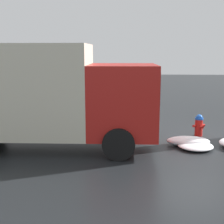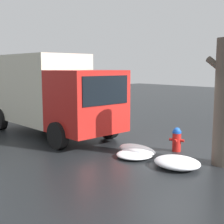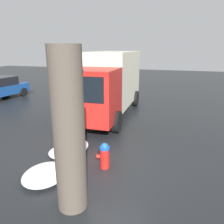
{
  "view_description": "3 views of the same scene",
  "coord_description": "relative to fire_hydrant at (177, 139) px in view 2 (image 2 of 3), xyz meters",
  "views": [
    {
      "loc": [
        2.4,
        10.85,
        2.93
      ],
      "look_at": [
        3.03,
        0.7,
        0.96
      ],
      "focal_mm": 50.0,
      "sensor_mm": 36.0,
      "label": 1
    },
    {
      "loc": [
        -5.87,
        7.95,
        2.65
      ],
      "look_at": [
        3.07,
        0.02,
        0.93
      ],
      "focal_mm": 50.0,
      "sensor_mm": 36.0,
      "label": 2
    },
    {
      "loc": [
        -5.32,
        -1.86,
        3.35
      ],
      "look_at": [
        3.17,
        0.76,
        0.72
      ],
      "focal_mm": 35.0,
      "sensor_mm": 36.0,
      "label": 3
    }
  ],
  "objects": [
    {
      "name": "delivery_truck",
      "position": [
        5.16,
        1.62,
        1.3
      ],
      "size": [
        6.77,
        2.66,
        3.15
      ],
      "rotation": [
        0.0,
        0.0,
        1.6
      ],
      "color": "red",
      "rests_on": "ground_plane"
    },
    {
      "name": "snow_pile_by_tree",
      "position": [
        0.58,
        1.21,
        -0.25
      ],
      "size": [
        1.36,
        0.7,
        0.29
      ],
      "color": "white",
      "rests_on": "ground_plane"
    },
    {
      "name": "fire_hydrant",
      "position": [
        0.0,
        0.0,
        0.0
      ],
      "size": [
        0.47,
        0.38,
        0.77
      ],
      "rotation": [
        0.0,
        0.0,
        1.95
      ],
      "color": "red",
      "rests_on": "ground_plane"
    },
    {
      "name": "snow_pile_by_hydrant",
      "position": [
        -1.01,
        1.32,
        -0.26
      ],
      "size": [
        1.28,
        1.12,
        0.27
      ],
      "color": "white",
      "rests_on": "ground_plane"
    },
    {
      "name": "ground_plane",
      "position": [
        0.0,
        -0.0,
        -0.39
      ],
      "size": [
        60.0,
        60.0,
        0.0
      ],
      "primitive_type": "plane",
      "color": "black"
    },
    {
      "name": "snow_pile_curbside",
      "position": [
        0.4,
        1.49,
        -0.31
      ],
      "size": [
        1.08,
        1.09,
        0.17
      ],
      "color": "white",
      "rests_on": "ground_plane"
    }
  ]
}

